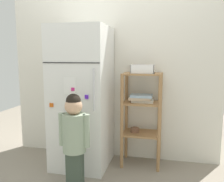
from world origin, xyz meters
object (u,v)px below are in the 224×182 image
child_standing (74,133)px  refrigerator (82,98)px  pantry_shelf_unit (141,109)px  fruit_bin (144,70)px

child_standing → refrigerator: bearing=101.9°
refrigerator → child_standing: refrigerator is taller
refrigerator → pantry_shelf_unit: 0.69m
fruit_bin → child_standing: bearing=-129.9°
pantry_shelf_unit → fruit_bin: size_ratio=4.21×
child_standing → pantry_shelf_unit: (0.55, 0.68, 0.11)m
refrigerator → fruit_bin: bearing=11.3°
pantry_shelf_unit → fruit_bin: 0.44m
child_standing → pantry_shelf_unit: size_ratio=0.86×
refrigerator → fruit_bin: size_ratio=6.22×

